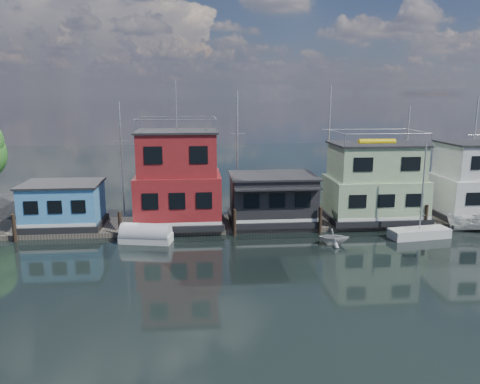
{
  "coord_description": "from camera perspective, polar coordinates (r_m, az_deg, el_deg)",
  "views": [
    {
      "loc": [
        -6.9,
        -26.81,
        11.19
      ],
      "look_at": [
        -3.3,
        12.0,
        3.0
      ],
      "focal_mm": 35.0,
      "sensor_mm": 36.0,
      "label": 1
    }
  ],
  "objects": [
    {
      "name": "houseboat_blue",
      "position": [
        41.35,
        -20.74,
        -1.47
      ],
      "size": [
        6.4,
        4.9,
        3.66
      ],
      "color": "black",
      "rests_on": "dock"
    },
    {
      "name": "pilings",
      "position": [
        37.97,
        4.86,
        -3.59
      ],
      "size": [
        42.28,
        0.28,
        2.2
      ],
      "color": "#2D2116",
      "rests_on": "ground"
    },
    {
      "name": "houseboat_red",
      "position": [
        39.48,
        -7.54,
        1.42
      ],
      "size": [
        7.4,
        5.9,
        11.86
      ],
      "color": "black",
      "rests_on": "dock"
    },
    {
      "name": "houseboat_dark",
      "position": [
        40.28,
        3.97,
        -0.74
      ],
      "size": [
        7.4,
        6.1,
        4.06
      ],
      "color": "black",
      "rests_on": "dock"
    },
    {
      "name": "background_masts",
      "position": [
        46.64,
        9.24,
        4.77
      ],
      "size": [
        36.4,
        0.16,
        12.0
      ],
      "color": "silver",
      "rests_on": "ground"
    },
    {
      "name": "tarp_runabout",
      "position": [
        36.72,
        -11.4,
        -5.14
      ],
      "size": [
        4.18,
        2.35,
        1.6
      ],
      "rotation": [
        0.0,
        0.0,
        -0.21
      ],
      "color": "silver",
      "rests_on": "ground"
    },
    {
      "name": "dinghy_white",
      "position": [
        36.17,
        11.33,
        -5.35
      ],
      "size": [
        2.67,
        2.4,
        1.26
      ],
      "primitive_type": "imported",
      "rotation": [
        0.0,
        0.0,
        1.42
      ],
      "color": "beige",
      "rests_on": "ground"
    },
    {
      "name": "motorboat",
      "position": [
        43.34,
        26.44,
        -3.3
      ],
      "size": [
        4.27,
        2.37,
        1.56
      ],
      "primitive_type": "imported",
      "rotation": [
        0.0,
        0.0,
        1.35
      ],
      "color": "silver",
      "rests_on": "ground"
    },
    {
      "name": "houseboat_green",
      "position": [
        42.44,
        16.07,
        1.03
      ],
      "size": [
        8.4,
        5.9,
        7.03
      ],
      "color": "black",
      "rests_on": "dock"
    },
    {
      "name": "ground",
      "position": [
        29.86,
        8.59,
        -10.28
      ],
      "size": [
        160.0,
        160.0,
        0.0
      ],
      "primitive_type": "plane",
      "color": "black",
      "rests_on": "ground"
    },
    {
      "name": "dock",
      "position": [
        40.92,
        4.61,
        -3.75
      ],
      "size": [
        48.0,
        5.0,
        0.4
      ],
      "primitive_type": "cube",
      "color": "#595147",
      "rests_on": "ground"
    },
    {
      "name": "day_sailer",
      "position": [
        39.81,
        21.01,
        -4.62
      ],
      "size": [
        4.94,
        2.21,
        7.52
      ],
      "rotation": [
        0.0,
        0.0,
        0.13
      ],
      "color": "silver",
      "rests_on": "ground"
    }
  ]
}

